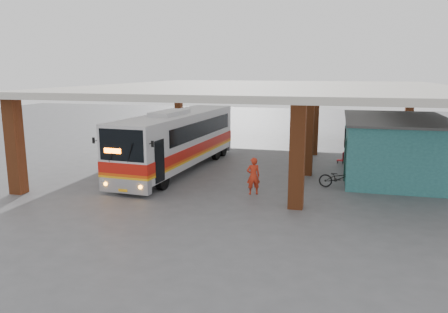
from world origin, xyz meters
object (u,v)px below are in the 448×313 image
at_px(coach_bus, 178,140).
at_px(motorcycle, 339,178).
at_px(pedestrian, 253,176).
at_px(red_chair, 342,158).

xyz_separation_m(coach_bus, motorcycle, (8.80, -1.73, -1.21)).
relative_size(pedestrian, red_chair, 2.40).
distance_m(coach_bus, pedestrian, 6.36).
bearing_deg(coach_bus, red_chair, 28.53).
bearing_deg(pedestrian, coach_bus, -60.47).
xyz_separation_m(coach_bus, pedestrian, (5.04, -3.79, -0.85)).
bearing_deg(pedestrian, motorcycle, -174.73).
xyz_separation_m(pedestrian, red_chair, (3.93, 7.86, -0.53)).
xyz_separation_m(motorcycle, red_chair, (0.16, 5.80, -0.17)).
xyz_separation_m(coach_bus, red_chair, (8.97, 4.07, -1.37)).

